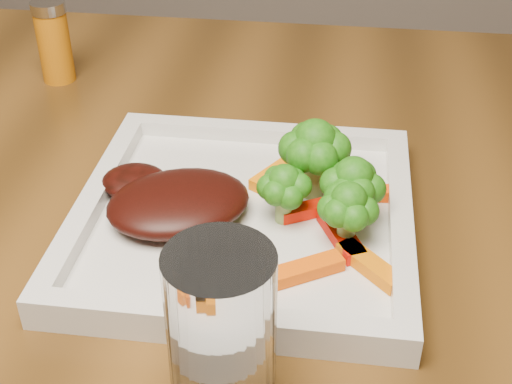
# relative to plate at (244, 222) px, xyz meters

# --- Properties ---
(plate) EXTENTS (0.27, 0.27, 0.01)m
(plate) POSITION_rel_plate_xyz_m (0.00, 0.00, 0.00)
(plate) COLOR silver
(plate) RESTS_ON dining_table
(steak) EXTENTS (0.14, 0.13, 0.03)m
(steak) POSITION_rel_plate_xyz_m (-0.05, -0.01, 0.02)
(steak) COLOR black
(steak) RESTS_ON plate
(broccoli_0) EXTENTS (0.08, 0.08, 0.07)m
(broccoli_0) POSITION_rel_plate_xyz_m (0.05, 0.04, 0.04)
(broccoli_0) COLOR #216210
(broccoli_0) RESTS_ON plate
(broccoli_1) EXTENTS (0.07, 0.07, 0.06)m
(broccoli_1) POSITION_rel_plate_xyz_m (0.09, 0.00, 0.04)
(broccoli_1) COLOR #2F6C12
(broccoli_1) RESTS_ON plate
(broccoli_2) EXTENTS (0.07, 0.07, 0.06)m
(broccoli_2) POSITION_rel_plate_xyz_m (0.08, -0.02, 0.04)
(broccoli_2) COLOR #2A7513
(broccoli_2) RESTS_ON plate
(broccoli_3) EXTENTS (0.06, 0.06, 0.06)m
(broccoli_3) POSITION_rel_plate_xyz_m (0.03, -0.00, 0.04)
(broccoli_3) COLOR #116612
(broccoli_3) RESTS_ON plate
(carrot_0) EXTENTS (0.06, 0.04, 0.01)m
(carrot_0) POSITION_rel_plate_xyz_m (0.06, -0.07, 0.01)
(carrot_0) COLOR #E75203
(carrot_0) RESTS_ON plate
(carrot_1) EXTENTS (0.05, 0.05, 0.01)m
(carrot_1) POSITION_rel_plate_xyz_m (0.10, -0.05, 0.01)
(carrot_1) COLOR #DC6B03
(carrot_1) RESTS_ON plate
(carrot_2) EXTENTS (0.03, 0.06, 0.01)m
(carrot_2) POSITION_rel_plate_xyz_m (0.00, -0.06, 0.01)
(carrot_2) COLOR #CB5803
(carrot_2) RESTS_ON plate
(carrot_3) EXTENTS (0.05, 0.02, 0.01)m
(carrot_3) POSITION_rel_plate_xyz_m (0.10, 0.04, 0.01)
(carrot_3) COLOR #FA4404
(carrot_3) RESTS_ON plate
(carrot_4) EXTENTS (0.05, 0.06, 0.01)m
(carrot_4) POSITION_rel_plate_xyz_m (0.02, 0.06, 0.01)
(carrot_4) COLOR orange
(carrot_4) RESTS_ON plate
(carrot_5) EXTENTS (0.04, 0.06, 0.01)m
(carrot_5) POSITION_rel_plate_xyz_m (0.08, -0.02, 0.01)
(carrot_5) COLOR red
(carrot_5) RESTS_ON plate
(carrot_6) EXTENTS (0.05, 0.03, 0.01)m
(carrot_6) POSITION_rel_plate_xyz_m (0.05, 0.01, 0.01)
(carrot_6) COLOR #FF1B04
(carrot_6) RESTS_ON plate
(spice_shaker) EXTENTS (0.05, 0.05, 0.09)m
(spice_shaker) POSITION_rel_plate_xyz_m (-0.25, 0.25, 0.04)
(spice_shaker) COLOR #BC670A
(spice_shaker) RESTS_ON dining_table
(drinking_glass) EXTENTS (0.08, 0.08, 0.12)m
(drinking_glass) POSITION_rel_plate_xyz_m (0.01, -0.18, 0.05)
(drinking_glass) COLOR white
(drinking_glass) RESTS_ON dining_table
(carrot_7) EXTENTS (0.02, 0.06, 0.01)m
(carrot_7) POSITION_rel_plate_xyz_m (0.01, -0.06, 0.01)
(carrot_7) COLOR #C73D03
(carrot_7) RESTS_ON plate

